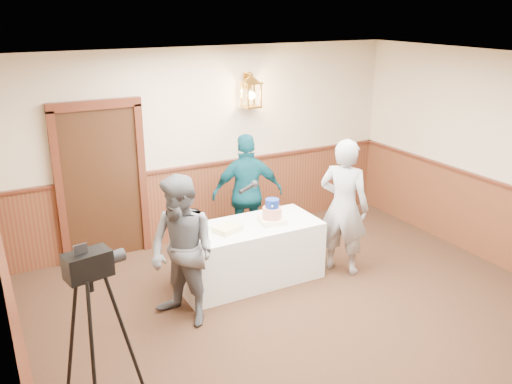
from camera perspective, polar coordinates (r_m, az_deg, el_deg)
ground at (r=5.77m, az=10.07°, el=-16.56°), size 7.00×7.00×0.00m
room_shell at (r=5.35m, az=7.57°, el=-0.89°), size 6.02×7.02×2.81m
display_table at (r=6.86m, az=-0.79°, el=-6.43°), size 1.80×0.80×0.75m
tiered_cake at (r=6.76m, az=1.71°, el=-2.26°), size 0.36×0.36×0.31m
sheet_cake_yellow at (r=6.55m, az=-3.01°, el=-3.86°), size 0.37×0.33×0.06m
sheet_cake_green at (r=6.57m, az=-6.40°, el=-3.89°), size 0.32×0.29×0.06m
interviewer at (r=5.86m, az=-7.75°, el=-6.25°), size 1.58×1.01×1.68m
baker at (r=7.00m, az=9.22°, el=-1.56°), size 0.72×0.78×1.79m
assistant_p at (r=7.53m, az=-0.90°, el=-0.17°), size 1.07×0.67×1.69m
tv_camera_rig at (r=4.89m, az=-16.43°, el=-14.81°), size 0.58×0.54×1.49m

